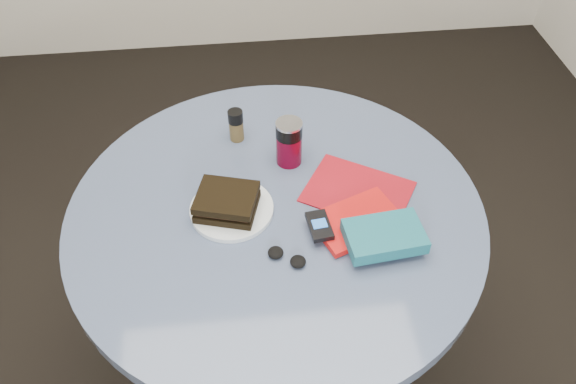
{
  "coord_description": "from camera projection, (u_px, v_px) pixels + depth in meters",
  "views": [
    {
      "loc": [
        -0.07,
        -0.9,
        1.74
      ],
      "look_at": [
        0.03,
        0.0,
        0.8
      ],
      "focal_mm": 35.0,
      "sensor_mm": 36.0,
      "label": 1
    }
  ],
  "objects": [
    {
      "name": "ground",
      "position": [
        279.0,
        358.0,
        1.89
      ],
      "size": [
        4.0,
        4.0,
        0.0
      ],
      "primitive_type": "plane",
      "color": "black",
      "rests_on": "ground"
    },
    {
      "name": "table",
      "position": [
        277.0,
        250.0,
        1.46
      ],
      "size": [
        1.0,
        1.0,
        0.75
      ],
      "color": "black",
      "rests_on": "ground"
    },
    {
      "name": "plate",
      "position": [
        232.0,
        209.0,
        1.33
      ],
      "size": [
        0.24,
        0.24,
        0.01
      ],
      "primitive_type": "cylinder",
      "rotation": [
        0.0,
        0.0,
        -0.2
      ],
      "color": "white",
      "rests_on": "table"
    },
    {
      "name": "sandwich",
      "position": [
        227.0,
        202.0,
        1.31
      ],
      "size": [
        0.16,
        0.15,
        0.05
      ],
      "color": "black",
      "rests_on": "plate"
    },
    {
      "name": "soda_can",
      "position": [
        289.0,
        142.0,
        1.41
      ],
      "size": [
        0.07,
        0.07,
        0.13
      ],
      "color": "#59041A",
      "rests_on": "table"
    },
    {
      "name": "pepper_grinder",
      "position": [
        236.0,
        125.0,
        1.49
      ],
      "size": [
        0.05,
        0.05,
        0.09
      ],
      "color": "#504122",
      "rests_on": "table"
    },
    {
      "name": "magazine",
      "position": [
        358.0,
        192.0,
        1.38
      ],
      "size": [
        0.31,
        0.29,
        0.0
      ],
      "primitive_type": "cube",
      "rotation": [
        0.0,
        0.0,
        -0.55
      ],
      "color": "maroon",
      "rests_on": "table"
    },
    {
      "name": "red_book",
      "position": [
        357.0,
        221.0,
        1.3
      ],
      "size": [
        0.23,
        0.19,
        0.02
      ],
      "primitive_type": "cube",
      "rotation": [
        0.0,
        0.0,
        0.37
      ],
      "color": "#B80F0E",
      "rests_on": "magazine"
    },
    {
      "name": "novel",
      "position": [
        384.0,
        236.0,
        1.24
      ],
      "size": [
        0.18,
        0.13,
        0.03
      ],
      "primitive_type": "cube",
      "rotation": [
        0.0,
        0.0,
        0.1
      ],
      "color": "#155766",
      "rests_on": "red_book"
    },
    {
      "name": "mp3_player",
      "position": [
        319.0,
        226.0,
        1.27
      ],
      "size": [
        0.06,
        0.09,
        0.02
      ],
      "color": "black",
      "rests_on": "red_book"
    },
    {
      "name": "headphones",
      "position": [
        287.0,
        257.0,
        1.23
      ],
      "size": [
        0.09,
        0.08,
        0.02
      ],
      "color": "black",
      "rests_on": "table"
    }
  ]
}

